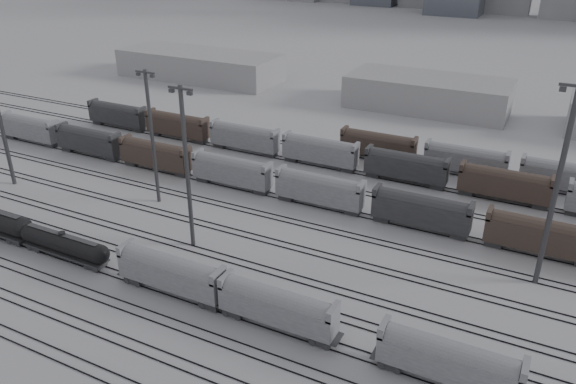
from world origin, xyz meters
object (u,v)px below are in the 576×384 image
at_px(hopper_car_c, 449,359).
at_px(light_mast_c, 187,165).
at_px(hopper_car_a, 171,272).
at_px(hopper_car_b, 277,305).
at_px(tank_car_b, 64,244).

height_order(hopper_car_c, light_mast_c, light_mast_c).
height_order(hopper_car_a, hopper_car_c, hopper_car_a).
xyz_separation_m(hopper_car_a, light_mast_c, (-4.80, 11.02, 9.39)).
bearing_deg(hopper_car_b, tank_car_b, 180.00).
xyz_separation_m(tank_car_b, hopper_car_c, (53.17, 0.00, 0.90)).
xyz_separation_m(hopper_car_c, light_mast_c, (-39.28, 11.02, 9.49)).
bearing_deg(hopper_car_a, hopper_car_b, 0.00).
bearing_deg(hopper_car_a, tank_car_b, 180.00).
bearing_deg(hopper_car_b, hopper_car_c, 0.00).
height_order(hopper_car_b, light_mast_c, light_mast_c).
bearing_deg(tank_car_b, light_mast_c, 38.45).
bearing_deg(light_mast_c, hopper_car_a, -66.48).
bearing_deg(hopper_car_c, tank_car_b, 180.00).
bearing_deg(light_mast_c, tank_car_b, -141.55).
bearing_deg(tank_car_b, hopper_car_a, -0.00).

